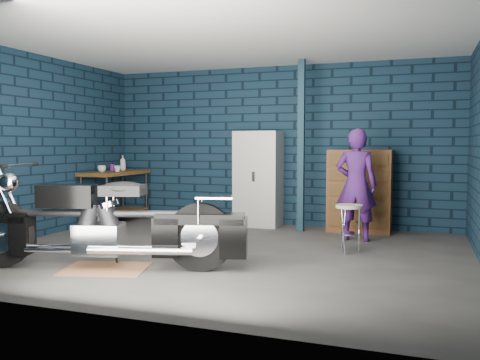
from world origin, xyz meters
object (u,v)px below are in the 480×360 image
(person, at_px, (356,185))
(tool_chest, at_px, (360,191))
(motorcycle, at_px, (105,217))
(workbench, at_px, (116,197))
(locker, at_px, (258,179))
(shop_stool, at_px, (349,229))
(storage_bin, at_px, (100,219))

(person, xyz_separation_m, tool_chest, (-0.04, 0.79, -0.15))
(motorcycle, distance_m, tool_chest, 4.16)
(workbench, xyz_separation_m, locker, (2.43, 0.56, 0.34))
(shop_stool, bearing_deg, tool_chest, 92.02)
(locker, bearing_deg, motorcycle, -101.12)
(workbench, xyz_separation_m, shop_stool, (4.17, -1.10, -0.15))
(locker, bearing_deg, workbench, -166.98)
(person, distance_m, storage_bin, 4.19)
(locker, distance_m, shop_stool, 2.46)
(workbench, relative_size, locker, 0.88)
(person, xyz_separation_m, locker, (-1.72, 0.79, -0.00))
(motorcycle, relative_size, person, 1.66)
(tool_chest, bearing_deg, shop_stool, -87.98)
(tool_chest, bearing_deg, person, -87.21)
(person, bearing_deg, motorcycle, 48.81)
(motorcycle, height_order, locker, locker)
(locker, height_order, tool_chest, locker)
(motorcycle, height_order, storage_bin, motorcycle)
(workbench, height_order, motorcycle, motorcycle)
(motorcycle, relative_size, tool_chest, 2.06)
(tool_chest, relative_size, shop_stool, 2.10)
(storage_bin, distance_m, shop_stool, 4.20)
(shop_stool, bearing_deg, locker, 136.17)
(motorcycle, height_order, person, person)
(motorcycle, xyz_separation_m, locker, (0.67, 3.43, 0.21))
(storage_bin, relative_size, locker, 0.28)
(workbench, bearing_deg, storage_bin, -87.71)
(person, xyz_separation_m, shop_stool, (0.02, -0.88, -0.49))
(motorcycle, bearing_deg, workbench, 105.89)
(workbench, xyz_separation_m, storage_bin, (0.02, -0.50, -0.32))
(workbench, height_order, storage_bin, workbench)
(locker, distance_m, tool_chest, 1.68)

